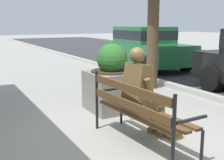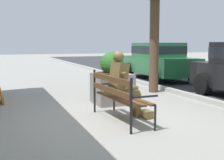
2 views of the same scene
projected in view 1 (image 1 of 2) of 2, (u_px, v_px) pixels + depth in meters
name	position (u px, v px, depth m)	size (l,w,h in m)	color
ground_plane	(127.00, 140.00, 4.23)	(80.00, 80.00, 0.00)	#9E9B93
park_bench	(138.00, 108.00, 3.96)	(1.82, 0.62, 0.95)	brown
bronze_statue_seated	(145.00, 96.00, 4.15)	(0.60, 0.83, 1.37)	brown
concrete_planter	(112.00, 83.00, 5.64)	(0.91, 0.91, 1.31)	gray
parked_car_green	(145.00, 46.00, 11.01)	(4.17, 2.06, 1.56)	#236638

